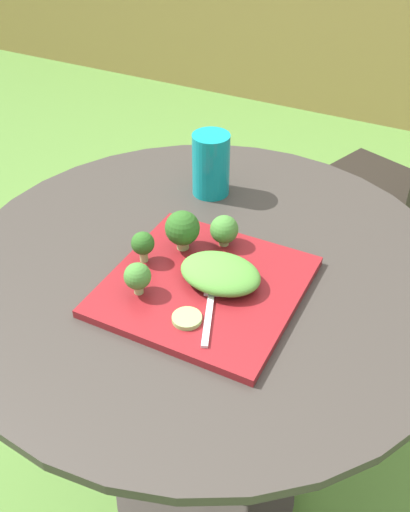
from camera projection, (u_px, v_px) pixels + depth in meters
name	position (u px, v px, depth m)	size (l,w,h in m)	color
ground_plane	(205.00, 491.00, 1.45)	(12.00, 12.00, 0.00)	#568438
patio_table	(205.00, 368.00, 1.17)	(0.87, 0.87, 0.74)	#38332D
salad_plate	(205.00, 286.00, 0.94)	(0.30, 0.30, 0.01)	maroon
drinking_glass	(211.00, 168.00, 1.14)	(0.07, 0.07, 0.13)	#0F8C93
fork	(210.00, 303.00, 0.89)	(0.07, 0.15, 0.00)	silver
lettuce_mound	(220.00, 273.00, 0.92)	(0.13, 0.10, 0.04)	#519338
broccoli_floret_0	(143.00, 244.00, 0.96)	(0.04, 0.04, 0.06)	#99B770
broccoli_floret_1	(138.00, 277.00, 0.89)	(0.04, 0.04, 0.05)	#99B770
broccoli_floret_2	(182.00, 229.00, 0.98)	(0.06, 0.06, 0.07)	#99B770
broccoli_floret_3	(224.00, 230.00, 0.99)	(0.05, 0.05, 0.06)	#99B770
cucumber_slice_0	(187.00, 318.00, 0.86)	(0.05, 0.05, 0.01)	#8EB766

